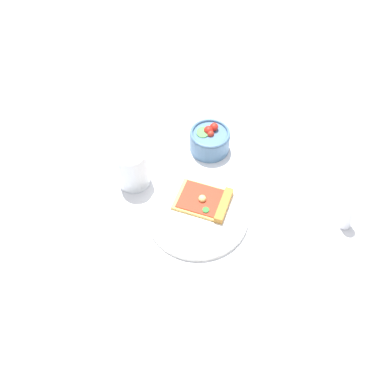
# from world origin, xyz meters

# --- Properties ---
(ground_plane) EXTENTS (2.40, 2.40, 0.00)m
(ground_plane) POSITION_xyz_m (0.00, 0.00, 0.00)
(ground_plane) COLOR silver
(ground_plane) RESTS_ON ground
(plate) EXTENTS (0.24, 0.24, 0.01)m
(plate) POSITION_xyz_m (0.02, 0.01, 0.01)
(plate) COLOR white
(plate) RESTS_ON ground_plane
(pizza_slice_main) EXTENTS (0.15, 0.16, 0.02)m
(pizza_slice_main) POSITION_xyz_m (-0.02, -0.00, 0.02)
(pizza_slice_main) COLOR #E5B256
(pizza_slice_main) RESTS_ON plate
(salad_bowl) EXTENTS (0.10, 0.10, 0.08)m
(salad_bowl) POSITION_xyz_m (-0.12, -0.16, 0.03)
(salad_bowl) COLOR #4C7299
(salad_bowl) RESTS_ON ground_plane
(soda_glass) EXTENTS (0.08, 0.08, 0.11)m
(soda_glass) POSITION_xyz_m (0.10, -0.16, 0.05)
(soda_glass) COLOR silver
(soda_glass) RESTS_ON ground_plane
(paper_napkin) EXTENTS (0.17, 0.17, 0.00)m
(paper_napkin) POSITION_xyz_m (0.28, -0.08, 0.00)
(paper_napkin) COLOR white
(paper_napkin) RESTS_ON ground_plane
(pepper_shaker) EXTENTS (0.03, 0.03, 0.08)m
(pepper_shaker) POSITION_xyz_m (-0.27, 0.20, 0.04)
(pepper_shaker) COLOR silver
(pepper_shaker) RESTS_ON ground_plane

